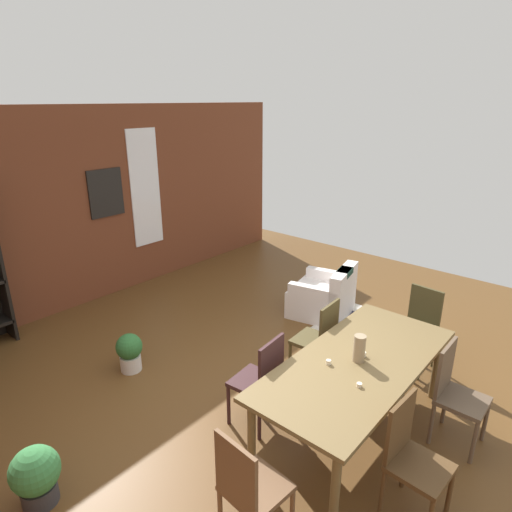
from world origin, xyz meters
TOP-DOWN VIEW (x-y plane):
  - ground_plane at (0.00, 0.00)m, footprint 10.00×10.00m
  - back_wall_brick at (0.00, 3.76)m, footprint 8.69×0.12m
  - window_pane_1 at (1.35, 3.69)m, footprint 0.55×0.02m
  - dining_table at (0.29, -0.80)m, footprint 2.20×0.98m
  - vase_on_table at (0.29, -0.80)m, footprint 0.11×0.11m
  - tealight_candle_0 at (0.38, -0.80)m, footprint 0.04×0.04m
  - tealight_candle_1 at (-0.05, -0.99)m, footprint 0.04×0.04m
  - tealight_candle_2 at (0.07, -0.63)m, footprint 0.04×0.04m
  - dining_chair_head_left at (-1.19, -0.79)m, footprint 0.43×0.43m
  - dining_chair_near_left at (-0.20, -1.52)m, footprint 0.42×0.42m
  - dining_chair_far_right at (0.79, -0.08)m, footprint 0.42×0.42m
  - dining_chair_near_right at (0.78, -1.52)m, footprint 0.40×0.40m
  - dining_chair_far_left at (-0.20, -0.08)m, footprint 0.43×0.43m
  - dining_chair_head_right at (1.76, -0.80)m, footprint 0.43×0.43m
  - armchair_white at (2.16, 0.71)m, footprint 0.95×0.95m
  - potted_plant_by_shelf at (-2.00, 0.66)m, footprint 0.37×0.37m
  - potted_plant_corner at (-0.50, 1.64)m, footprint 0.30×0.30m
  - striped_rug at (2.03, 0.21)m, footprint 1.47×0.80m
  - framed_picture at (0.63, 3.69)m, footprint 0.56×0.03m

SIDE VIEW (x-z plane):
  - ground_plane at x=0.00m, z-range 0.00..0.00m
  - striped_rug at x=2.03m, z-range 0.00..0.01m
  - potted_plant_corner at x=-0.50m, z-range 0.02..0.48m
  - potted_plant_by_shelf at x=-2.00m, z-range 0.02..0.52m
  - armchair_white at x=2.16m, z-range -0.10..0.65m
  - dining_chair_head_left at x=-1.19m, z-range 0.04..0.99m
  - dining_chair_near_left at x=-0.20m, z-range 0.04..0.99m
  - dining_chair_far_right at x=0.79m, z-range 0.04..0.99m
  - dining_chair_near_right at x=0.78m, z-range 0.04..0.99m
  - dining_chair_far_left at x=-0.20m, z-range 0.04..0.99m
  - dining_chair_head_right at x=1.76m, z-range 0.04..0.99m
  - dining_table at x=0.29m, z-range 0.31..1.08m
  - tealight_candle_1 at x=-0.05m, z-range 0.77..0.81m
  - tealight_candle_2 at x=0.07m, z-range 0.77..0.82m
  - tealight_candle_0 at x=0.38m, z-range 0.77..0.82m
  - vase_on_table at x=0.29m, z-range 0.77..1.02m
  - back_wall_brick at x=0.00m, z-range 0.00..2.91m
  - window_pane_1 at x=1.35m, z-range 0.65..2.54m
  - framed_picture at x=0.63m, z-range 1.27..1.99m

